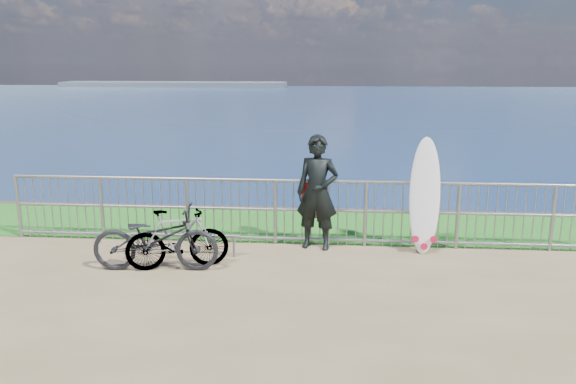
# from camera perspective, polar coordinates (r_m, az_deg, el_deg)

# --- Properties ---
(grass_strip) EXTENTS (120.00, 120.00, 0.00)m
(grass_strip) POSITION_cam_1_polar(r_m,az_deg,el_deg) (10.58, 2.05, -3.40)
(grass_strip) COLOR #1D6A1D
(grass_strip) RESTS_ON ground
(seascape) EXTENTS (260.00, 260.00, 5.00)m
(seascape) POSITION_cam_1_polar(r_m,az_deg,el_deg) (161.25, -11.34, 10.45)
(seascape) COLOR brown
(seascape) RESTS_ON ground
(railing) EXTENTS (10.06, 0.10, 1.13)m
(railing) POSITION_cam_1_polar(r_m,az_deg,el_deg) (9.36, 1.87, -1.98)
(railing) COLOR gray
(railing) RESTS_ON ground
(surfer) EXTENTS (0.76, 0.57, 1.88)m
(surfer) POSITION_cam_1_polar(r_m,az_deg,el_deg) (9.12, 3.00, -0.06)
(surfer) COLOR black
(surfer) RESTS_ON ground
(surfboard) EXTENTS (0.52, 0.47, 1.86)m
(surfboard) POSITION_cam_1_polar(r_m,az_deg,el_deg) (9.24, 13.71, -0.78)
(surfboard) COLOR white
(surfboard) RESTS_ON ground
(bicycle_near) EXTENTS (1.89, 0.78, 0.97)m
(bicycle_near) POSITION_cam_1_polar(r_m,az_deg,el_deg) (8.48, -13.32, -4.64)
(bicycle_near) COLOR black
(bicycle_near) RESTS_ON ground
(bicycle_far) EXTENTS (1.58, 0.87, 0.91)m
(bicycle_far) POSITION_cam_1_polar(r_m,az_deg,el_deg) (8.49, -11.19, -4.71)
(bicycle_far) COLOR black
(bicycle_far) RESTS_ON ground
(bike_rack) EXTENTS (1.76, 0.05, 0.37)m
(bike_rack) POSITION_cam_1_polar(r_m,az_deg,el_deg) (9.06, -10.39, -4.55)
(bike_rack) COLOR gray
(bike_rack) RESTS_ON ground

